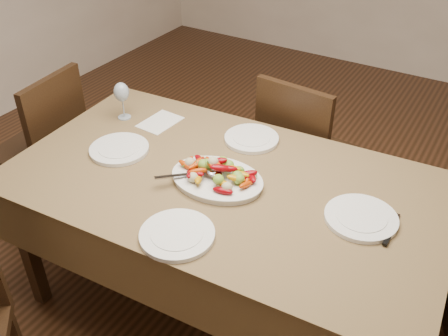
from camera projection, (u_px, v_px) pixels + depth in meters
floor at (238, 262)px, 2.75m from camera, size 6.00×6.00×0.00m
dining_table at (224, 246)px, 2.32m from camera, size 1.90×1.15×0.76m
chair_far at (306, 151)px, 2.80m from camera, size 0.46×0.46×0.95m
chair_left at (38, 149)px, 2.82m from camera, size 0.46×0.46×0.95m
serving_platter at (217, 180)px, 2.08m from camera, size 0.40×0.31×0.02m
roasted_vegetables at (217, 169)px, 2.04m from camera, size 0.33×0.23×0.09m
serving_spoon at (199, 174)px, 2.05m from camera, size 0.25×0.23×0.03m
plate_left at (119, 149)px, 2.28m from camera, size 0.27×0.27×0.02m
plate_right at (361, 218)px, 1.89m from camera, size 0.28×0.28×0.02m
plate_far at (252, 139)px, 2.35m from camera, size 0.26×0.26×0.02m
plate_near at (177, 235)px, 1.81m from camera, size 0.28×0.28×0.02m
wine_glass at (122, 100)px, 2.48m from camera, size 0.08×0.08×0.20m
menu_card at (160, 122)px, 2.50m from camera, size 0.16×0.22×0.00m
table_knife at (391, 231)px, 1.83m from camera, size 0.02×0.20×0.01m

